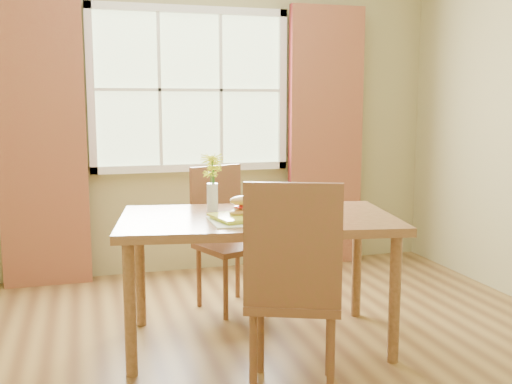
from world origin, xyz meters
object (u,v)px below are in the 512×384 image
Objects in this scene: water_glass at (299,208)px; flower_vase at (212,175)px; chair_near at (293,282)px; chair_far at (225,230)px; croissant_sandwich at (242,206)px; dining_table at (257,229)px.

water_glass is 0.56m from flower_vase.
chair_far is (0.00, 1.40, -0.05)m from chair_near.
flower_vase reaches higher than chair_near.
chair_far is 5.60× the size of croissant_sandwich.
dining_table is 1.59× the size of chair_near.
chair_far is (-0.03, 0.70, -0.15)m from dining_table.
water_glass reaches higher than dining_table.
chair_far is 9.01× the size of water_glass.
dining_table is 0.71m from chair_near.
water_glass is (0.33, -0.03, -0.02)m from croissant_sandwich.
chair_near is 0.69m from croissant_sandwich.
dining_table is 0.71m from chair_far.
flower_vase reaches higher than chair_far.
water_glass is at bearing -20.04° from croissant_sandwich.
croissant_sandwich is at bearing 174.60° from water_glass.
chair_near is 9.83× the size of water_glass.
dining_table is 9.69× the size of croissant_sandwich.
chair_far reaches higher than croissant_sandwich.
chair_near reaches higher than croissant_sandwich.
croissant_sandwich is at bearing -116.81° from chair_far.
dining_table is 0.27m from water_glass.
chair_far is 0.67m from flower_vase.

